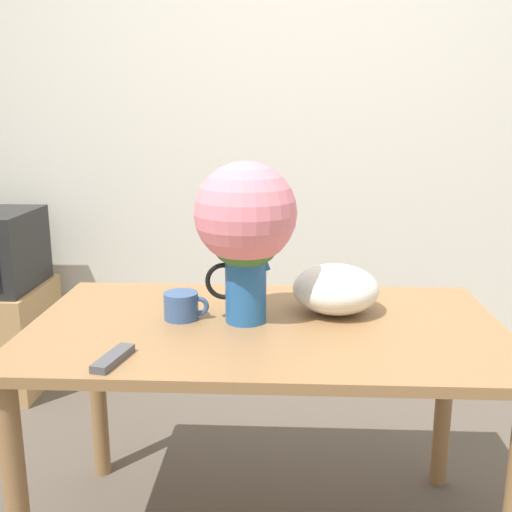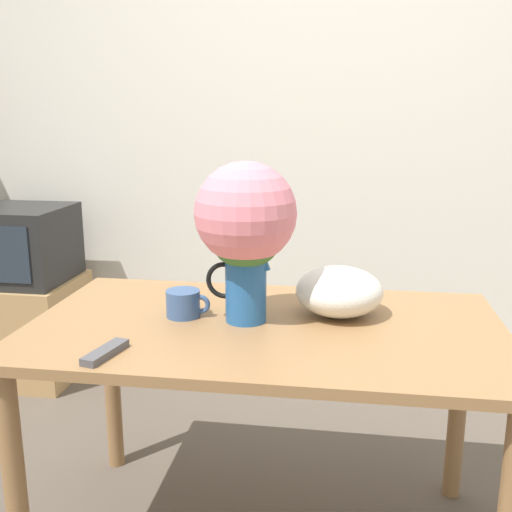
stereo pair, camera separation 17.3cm
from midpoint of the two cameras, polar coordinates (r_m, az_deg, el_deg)
name	(u,v)px [view 2 (the right image)]	position (r m, az deg, el deg)	size (l,w,h in m)	color
wall_back	(328,121)	(3.12, 8.49, 12.60)	(8.00, 0.05, 2.60)	silver
table	(265,356)	(1.81, 3.66, -9.51)	(1.39, 0.80, 0.74)	olive
flower_vase	(246,224)	(1.71, 1.89, 3.03)	(0.30, 0.30, 0.47)	#235B9E
coffee_mug	(184,303)	(1.82, -4.17, -4.58)	(0.14, 0.10, 0.08)	#385689
white_bowl	(339,291)	(1.85, 10.61, -3.36)	(0.27, 0.27, 0.15)	silver
remote_control	(105,352)	(1.57, -11.10, -9.05)	(0.08, 0.16, 0.02)	#4C4C51
tv_stand	(21,327)	(3.32, -20.08, -6.40)	(0.59, 0.50, 0.51)	tan
tv_set	(13,244)	(3.20, -20.74, 1.08)	(0.55, 0.46, 0.37)	black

